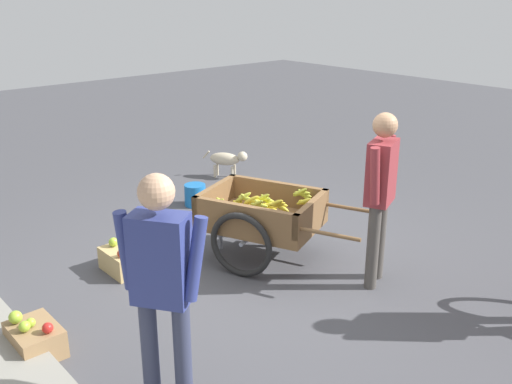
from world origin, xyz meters
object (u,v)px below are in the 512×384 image
object	(u,v)px
vendor_person	(381,185)
apple_crate	(124,259)
dog	(227,159)
mixed_fruit_crate	(35,338)
plastic_bucket	(195,195)
fruit_cart	(262,217)
bystander_person	(162,277)

from	to	relation	value
vendor_person	apple_crate	distance (m)	2.50
dog	vendor_person	bearing A→B (deg)	164.36
apple_crate	mixed_fruit_crate	bearing A→B (deg)	122.60
plastic_bucket	apple_crate	world-z (taller)	apple_crate
dog	plastic_bucket	xyz separation A→B (m)	(-0.61, 1.00, -0.14)
fruit_cart	plastic_bucket	bearing A→B (deg)	-12.41
vendor_person	bystander_person	xyz separation A→B (m)	(-0.18, 2.35, 0.01)
fruit_cart	mixed_fruit_crate	distance (m)	2.35
apple_crate	dog	bearing A→B (deg)	-57.87
dog	apple_crate	size ratio (longest dim) A/B	1.35
vendor_person	mixed_fruit_crate	bearing A→B (deg)	70.43
mixed_fruit_crate	plastic_bucket	bearing A→B (deg)	-57.37
plastic_bucket	bystander_person	distance (m)	3.77
vendor_person	mixed_fruit_crate	size ratio (longest dim) A/B	3.60
vendor_person	bystander_person	bearing A→B (deg)	94.43
vendor_person	bystander_person	size ratio (longest dim) A/B	0.99
dog	bystander_person	world-z (taller)	bystander_person
fruit_cart	vendor_person	size ratio (longest dim) A/B	1.14
bystander_person	vendor_person	bearing A→B (deg)	-85.57
apple_crate	mixed_fruit_crate	xyz separation A→B (m)	(-0.73, 1.15, 0.00)
mixed_fruit_crate	bystander_person	xyz separation A→B (m)	(-1.16, -0.41, 0.83)
plastic_bucket	apple_crate	bearing A→B (deg)	122.64
fruit_cart	apple_crate	bearing A→B (deg)	60.80
fruit_cart	plastic_bucket	size ratio (longest dim) A/B	6.73
vendor_person	bystander_person	distance (m)	2.36
fruit_cart	mixed_fruit_crate	size ratio (longest dim) A/B	4.12
dog	mixed_fruit_crate	bearing A→B (deg)	122.27
plastic_bucket	fruit_cart	bearing A→B (deg)	167.59
fruit_cart	bystander_person	distance (m)	2.34
bystander_person	mixed_fruit_crate	bearing A→B (deg)	19.43
vendor_person	dog	distance (m)	3.50
vendor_person	apple_crate	size ratio (longest dim) A/B	3.60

